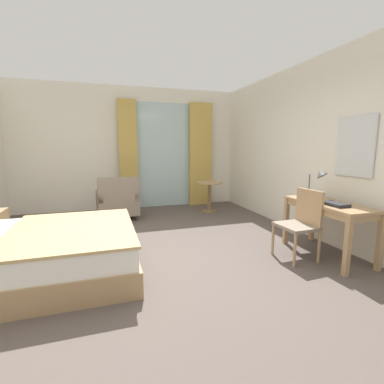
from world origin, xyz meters
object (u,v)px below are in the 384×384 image
bed (34,253)px  desk_chair (301,220)px  desk_lamp (319,177)px  armchair_by_window (118,202)px  writing_desk (329,210)px  closed_book (335,204)px  round_cafe_table (209,190)px

bed → desk_chair: bearing=-7.7°
desk_lamp → armchair_by_window: bearing=135.9°
writing_desk → desk_lamp: (0.03, 0.27, 0.41)m
closed_book → armchair_by_window: armchair_by_window is taller
desk_chair → armchair_by_window: size_ratio=1.04×
desk_chair → bed: bearing=172.3°
round_cafe_table → closed_book: bearing=-80.4°
desk_chair → round_cafe_table: bearing=94.1°
writing_desk → desk_lamp: desk_lamp is taller
closed_book → round_cafe_table: (-0.51, 3.02, -0.25)m
bed → armchair_by_window: (1.01, 2.34, 0.06)m
bed → desk_chair: size_ratio=2.33×
writing_desk → closed_book: closed_book is taller
desk_chair → closed_book: (0.31, -0.22, 0.24)m
desk_chair → desk_lamp: bearing=27.8°
closed_book → desk_lamp: bearing=75.5°
bed → desk_chair: bed is taller
closed_book → armchair_by_window: 3.93m
bed → round_cafe_table: bed is taller
writing_desk → armchair_by_window: armchair_by_window is taller
desk_chair → closed_book: size_ratio=2.94×
desk_chair → round_cafe_table: 2.81m
round_cafe_table → bed: bearing=-141.8°
bed → desk_lamp: 3.73m
bed → writing_desk: 3.66m
writing_desk → desk_chair: size_ratio=1.34×
desk_chair → closed_book: desk_chair is taller
bed → desk_chair: (3.22, -0.43, 0.23)m
desk_lamp → round_cafe_table: (-0.63, 2.58, -0.54)m
writing_desk → closed_book: 0.23m
closed_book → armchair_by_window: bearing=130.3°
desk_lamp → armchair_by_window: size_ratio=0.52×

